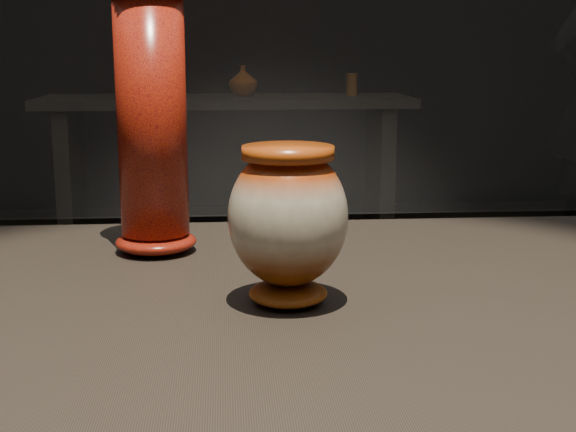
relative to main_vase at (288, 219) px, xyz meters
name	(u,v)px	position (x,y,z in m)	size (l,w,h in m)	color
main_vase	(288,219)	(0.00, 0.00, 0.00)	(0.15, 0.15, 0.17)	#672C09
tall_vase	(152,129)	(-0.16, 0.24, 0.07)	(0.11, 0.11, 0.35)	#B92E0C
back_shelf	(227,145)	(-0.05, 3.56, -0.36)	(2.00, 0.60, 0.90)	black
back_vase_left	(148,81)	(-0.46, 3.55, -0.01)	(0.17, 0.17, 0.17)	#9A6016
back_vase_mid	(243,81)	(0.04, 3.58, -0.01)	(0.16, 0.16, 0.16)	#672C09
back_vase_right	(352,85)	(0.64, 3.58, -0.03)	(0.06, 0.06, 0.12)	#9A6016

